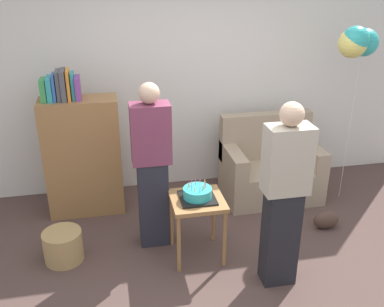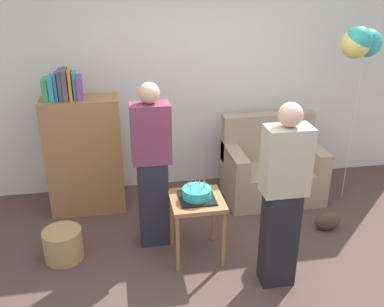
% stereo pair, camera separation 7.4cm
% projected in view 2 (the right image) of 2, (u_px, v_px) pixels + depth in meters
% --- Properties ---
extents(ground_plane, '(8.00, 8.00, 0.00)m').
position_uv_depth(ground_plane, '(236.00, 283.00, 3.79)').
color(ground_plane, '#4C3833').
extents(wall_back, '(6.00, 0.10, 2.70)m').
position_uv_depth(wall_back, '(194.00, 76.00, 5.10)').
color(wall_back, silver).
rests_on(wall_back, ground_plane).
extents(couch, '(1.10, 0.70, 0.96)m').
position_uv_depth(couch, '(271.00, 169.00, 5.10)').
color(couch, gray).
rests_on(couch, ground_plane).
extents(bookshelf, '(0.80, 0.36, 1.61)m').
position_uv_depth(bookshelf, '(84.00, 153.00, 4.67)').
color(bookshelf, olive).
rests_on(bookshelf, ground_plane).
extents(side_table, '(0.48, 0.48, 0.61)m').
position_uv_depth(side_table, '(197.00, 208.00, 3.96)').
color(side_table, olive).
rests_on(side_table, ground_plane).
extents(birthday_cake, '(0.32, 0.32, 0.17)m').
position_uv_depth(birthday_cake, '(197.00, 194.00, 3.90)').
color(birthday_cake, black).
rests_on(birthday_cake, side_table).
extents(person_blowing_candles, '(0.36, 0.22, 1.63)m').
position_uv_depth(person_blowing_candles, '(152.00, 166.00, 4.03)').
color(person_blowing_candles, '#23232D').
rests_on(person_blowing_candles, ground_plane).
extents(person_holding_cake, '(0.36, 0.22, 1.63)m').
position_uv_depth(person_holding_cake, '(283.00, 197.00, 3.49)').
color(person_holding_cake, black).
rests_on(person_holding_cake, ground_plane).
extents(wicker_basket, '(0.36, 0.36, 0.30)m').
position_uv_depth(wicker_basket, '(63.00, 244.00, 4.05)').
color(wicker_basket, '#A88451').
rests_on(wicker_basket, ground_plane).
extents(handbag, '(0.28, 0.14, 0.20)m').
position_uv_depth(handbag, '(327.00, 221.00, 4.51)').
color(handbag, '#473328').
rests_on(handbag, ground_plane).
extents(balloon_bunch, '(0.47, 0.37, 1.99)m').
position_uv_depth(balloon_bunch, '(360.00, 43.00, 4.48)').
color(balloon_bunch, silver).
rests_on(balloon_bunch, ground_plane).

